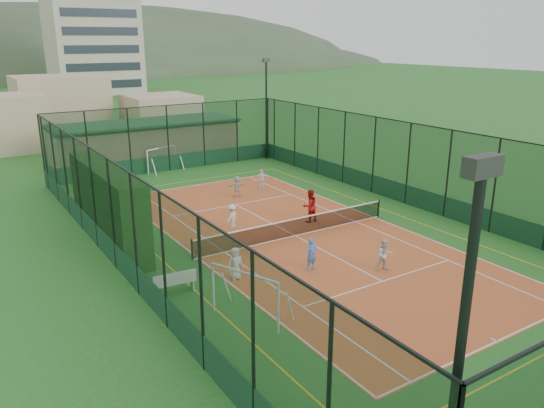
{
  "coord_description": "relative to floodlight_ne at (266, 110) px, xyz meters",
  "views": [
    {
      "loc": [
        -14.82,
        -21.0,
        9.76
      ],
      "look_at": [
        -0.09,
        2.09,
        1.2
      ],
      "focal_mm": 35.0,
      "sensor_mm": 36.0,
      "label": 1
    }
  ],
  "objects": [
    {
      "name": "child_near_right",
      "position": [
        -7.76,
        -22.2,
        -3.38
      ],
      "size": [
        0.86,
        0.77,
        1.46
      ],
      "primitive_type": "imported",
      "rotation": [
        0.0,
        0.0,
        -0.37
      ],
      "color": "silver",
      "rests_on": "court_slab"
    },
    {
      "name": "apartment_tower",
      "position": [
        3.4,
        65.4,
        10.88
      ],
      "size": [
        15.0,
        12.0,
        30.0
      ],
      "primitive_type": "cube",
      "color": "beige",
      "rests_on": "ground"
    },
    {
      "name": "child_far_back",
      "position": [
        -7.63,
        -8.65,
        -3.45
      ],
      "size": [
        1.29,
        0.61,
        1.34
      ],
      "primitive_type": "imported",
      "rotation": [
        0.0,
        0.0,
        2.97
      ],
      "color": "silver",
      "rests_on": "court_slab"
    },
    {
      "name": "child_far_right",
      "position": [
        -5.45,
        -8.13,
        -3.41
      ],
      "size": [
        0.88,
        0.5,
        1.4
      ],
      "primitive_type": "imported",
      "rotation": [
        0.0,
        0.0,
        2.93
      ],
      "color": "white",
      "rests_on": "court_slab"
    },
    {
      "name": "perimeter_fence",
      "position": [
        -8.6,
        -16.6,
        -1.62
      ],
      "size": [
        18.12,
        34.12,
        5.0
      ],
      "primitive_type": null,
      "color": "black",
      "rests_on": "ground"
    },
    {
      "name": "court_slab",
      "position": [
        -8.6,
        -16.6,
        -4.12
      ],
      "size": [
        11.17,
        23.97,
        0.01
      ],
      "primitive_type": "cube",
      "color": "#AB5726",
      "rests_on": "ground"
    },
    {
      "name": "ground",
      "position": [
        -8.6,
        -16.6,
        -4.12
      ],
      "size": [
        300.0,
        300.0,
        0.0
      ],
      "primitive_type": "plane",
      "color": "#2A6021",
      "rests_on": "ground"
    },
    {
      "name": "futsal_goal_far",
      "position": [
        -9.15,
        0.51,
        -3.22
      ],
      "size": [
        2.91,
        1.67,
        1.81
      ],
      "primitive_type": null,
      "rotation": [
        0.0,
        0.0,
        0.33
      ],
      "color": "white",
      "rests_on": "ground"
    },
    {
      "name": "tennis_balls",
      "position": [
        -9.2,
        -15.33,
        -4.08
      ],
      "size": [
        5.54,
        0.68,
        0.07
      ],
      "color": "#CCE033",
      "rests_on": "court_slab"
    },
    {
      "name": "tennis_net",
      "position": [
        -8.6,
        -16.6,
        -3.59
      ],
      "size": [
        11.67,
        0.12,
        1.06
      ],
      "primitive_type": null,
      "color": "black",
      "rests_on": "ground"
    },
    {
      "name": "futsal_goal_near",
      "position": [
        -15.12,
        -22.75,
        -3.16
      ],
      "size": [
        3.08,
        1.98,
        1.92
      ],
      "primitive_type": null,
      "rotation": [
        0.0,
        0.0,
        1.98
      ],
      "color": "white",
      "rests_on": "ground"
    },
    {
      "name": "child_near_left",
      "position": [
        -13.66,
        -19.43,
        -3.41
      ],
      "size": [
        0.72,
        0.5,
        1.4
      ],
      "primitive_type": "imported",
      "rotation": [
        0.0,
        0.0,
        -0.09
      ],
      "color": "white",
      "rests_on": "court_slab"
    },
    {
      "name": "coach",
      "position": [
        -6.66,
        -15.2,
        -3.19
      ],
      "size": [
        0.92,
        0.72,
        1.85
      ],
      "primitive_type": "imported",
      "rotation": [
        0.0,
        0.0,
        3.17
      ],
      "color": "#AE1212",
      "rests_on": "court_slab"
    },
    {
      "name": "child_near_mid",
      "position": [
        -10.41,
        -20.44,
        -3.38
      ],
      "size": [
        0.55,
        0.38,
        1.46
      ],
      "primitive_type": "imported",
      "rotation": [
        0.0,
        0.0,
        0.05
      ],
      "color": "#4873CD",
      "rests_on": "court_slab"
    },
    {
      "name": "hedge_left",
      "position": [
        -16.9,
        -12.39,
        -2.19
      ],
      "size": [
        1.33,
        8.85,
        3.87
      ],
      "primitive_type": "cube",
      "color": "black",
      "rests_on": "ground"
    },
    {
      "name": "clubhouse",
      "position": [
        -8.6,
        5.4,
        -2.55
      ],
      "size": [
        15.2,
        7.2,
        3.15
      ],
      "primitive_type": null,
      "color": "tan",
      "rests_on": "ground"
    },
    {
      "name": "white_bench",
      "position": [
        -16.4,
        -19.27,
        -3.63
      ],
      "size": [
        1.79,
        0.64,
        0.99
      ],
      "primitive_type": null,
      "rotation": [
        0.0,
        0.0,
        -0.09
      ],
      "color": "white",
      "rests_on": "ground"
    },
    {
      "name": "child_far_left",
      "position": [
        -10.8,
        -13.84,
        -3.45
      ],
      "size": [
        1.0,
        0.85,
        1.34
      ],
      "primitive_type": "imported",
      "rotation": [
        0.0,
        0.0,
        3.64
      ],
      "color": "silver",
      "rests_on": "court_slab"
    },
    {
      "name": "floodlight_ne",
      "position": [
        0.0,
        0.0,
        0.0
      ],
      "size": [
        0.6,
        0.26,
        8.25
      ],
      "primitive_type": null,
      "color": "black",
      "rests_on": "ground"
    }
  ]
}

